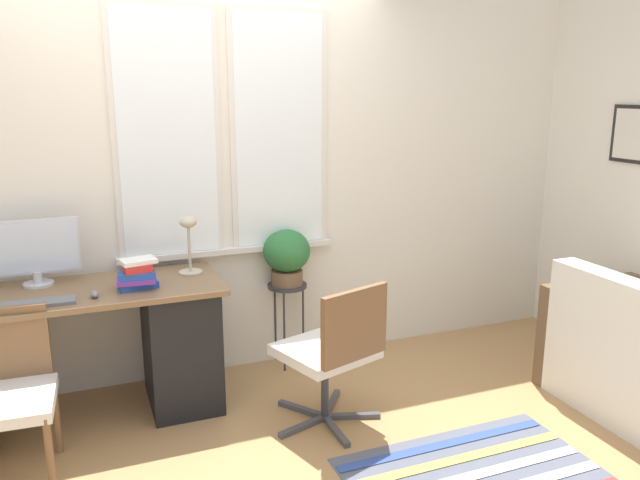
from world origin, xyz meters
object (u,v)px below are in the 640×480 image
object	(u,v)px
keyboard	(32,304)
book_stack	(137,275)
plant_stand	(287,293)
potted_plant	(287,254)
monitor	(35,251)
mouse	(95,294)
desk_lamp	(189,236)
office_chair_swivel	(333,351)
desk_chair_wooden	(4,392)

from	to	relation	value
keyboard	book_stack	size ratio (longest dim) A/B	1.80
book_stack	plant_stand	bearing A→B (deg)	20.14
book_stack	potted_plant	distance (m)	1.07
potted_plant	plant_stand	bearing A→B (deg)	0.00
monitor	potted_plant	size ratio (longest dim) A/B	1.27
book_stack	mouse	bearing A→B (deg)	-163.09
desk_lamp	book_stack	world-z (taller)	desk_lamp
office_chair_swivel	plant_stand	world-z (taller)	office_chair_swivel
potted_plant	monitor	bearing A→B (deg)	-176.65
monitor	plant_stand	bearing A→B (deg)	3.35
desk_chair_wooden	desk_lamp	bearing A→B (deg)	31.58
mouse	office_chair_swivel	distance (m)	1.32
desk_chair_wooden	potted_plant	world-z (taller)	potted_plant
keyboard	book_stack	world-z (taller)	book_stack
keyboard	desk_chair_wooden	bearing A→B (deg)	-118.68
desk_lamp	mouse	bearing A→B (deg)	-154.48
potted_plant	office_chair_swivel	bearing A→B (deg)	-91.69
potted_plant	desk_lamp	bearing A→B (deg)	-165.79
desk_chair_wooden	office_chair_swivel	xyz separation A→B (m)	(1.65, -0.14, 0.00)
desk_lamp	office_chair_swivel	size ratio (longest dim) A/B	0.41
keyboard	desk_lamp	distance (m)	0.94
desk_chair_wooden	office_chair_swivel	distance (m)	1.66
potted_plant	book_stack	bearing A→B (deg)	-159.86
desk_chair_wooden	plant_stand	world-z (taller)	desk_chair_wooden
desk_chair_wooden	mouse	bearing A→B (deg)	35.12
book_stack	plant_stand	distance (m)	1.12
desk_lamp	potted_plant	size ratio (longest dim) A/B	0.93
keyboard	desk_lamp	bearing A→B (deg)	18.17
monitor	keyboard	world-z (taller)	monitor
mouse	keyboard	bearing A→B (deg)	-176.85
keyboard	desk_chair_wooden	distance (m)	0.45
potted_plant	keyboard	bearing A→B (deg)	-163.54
monitor	desk_chair_wooden	distance (m)	0.84
mouse	plant_stand	distance (m)	1.33
monitor	desk_lamp	xyz separation A→B (m)	(0.85, -0.08, 0.03)
monitor	office_chair_swivel	distance (m)	1.76
plant_stand	potted_plant	bearing A→B (deg)	180.00
desk_lamp	desk_chair_wooden	world-z (taller)	desk_lamp
mouse	desk_chair_wooden	size ratio (longest dim) A/B	0.09
plant_stand	potted_plant	size ratio (longest dim) A/B	1.53
monitor	mouse	world-z (taller)	monitor
monitor	book_stack	world-z (taller)	monitor
office_chair_swivel	potted_plant	world-z (taller)	potted_plant
monitor	book_stack	distance (m)	0.60
book_stack	plant_stand	world-z (taller)	book_stack
mouse	potted_plant	size ratio (longest dim) A/B	0.19
monitor	desk_chair_wooden	size ratio (longest dim) A/B	0.58
monitor	mouse	distance (m)	0.49
desk_lamp	office_chair_swivel	distance (m)	1.10
mouse	book_stack	distance (m)	0.25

